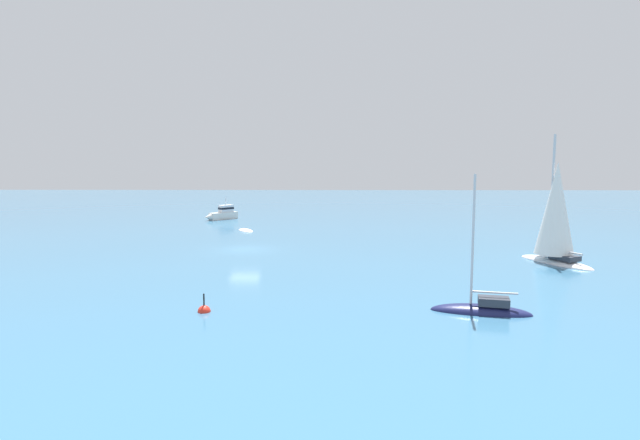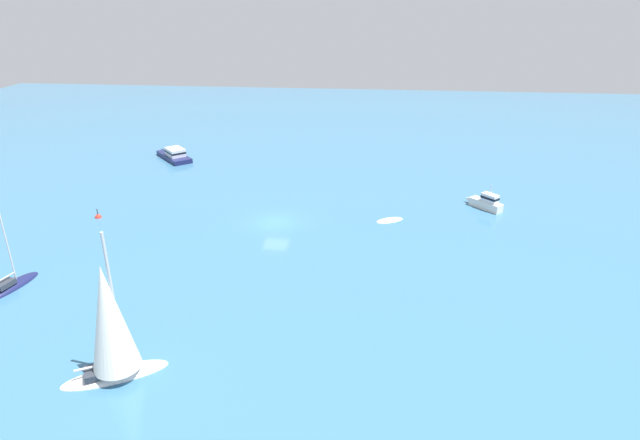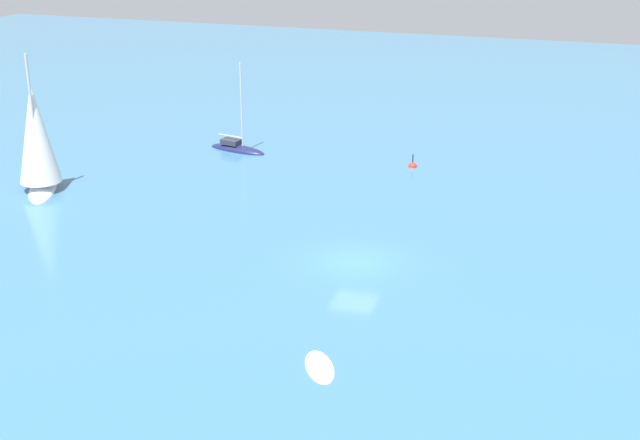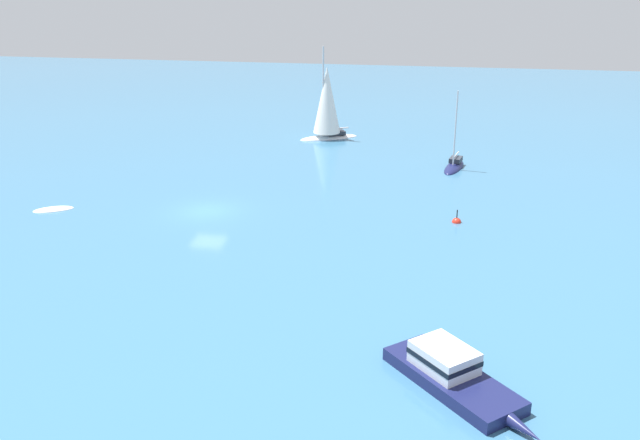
{
  "view_description": "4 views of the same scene",
  "coord_description": "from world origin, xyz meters",
  "px_view_note": "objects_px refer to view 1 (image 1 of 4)",
  "views": [
    {
      "loc": [
        -45.74,
        -7.07,
        8.06
      ],
      "look_at": [
        0.69,
        -6.46,
        2.49
      ],
      "focal_mm": 30.38,
      "sensor_mm": 36.0,
      "label": 1
    },
    {
      "loc": [
        9.78,
        -49.27,
        21.86
      ],
      "look_at": [
        5.1,
        -4.78,
        2.53
      ],
      "focal_mm": 30.05,
      "sensor_mm": 36.0,
      "label": 2
    },
    {
      "loc": [
        44.12,
        12.16,
        20.13
      ],
      "look_at": [
        -1.35,
        -2.51,
        1.77
      ],
      "focal_mm": 49.51,
      "sensor_mm": 36.0,
      "label": 3
    },
    {
      "loc": [
        -16.73,
        47.72,
        17.86
      ],
      "look_at": [
        -9.23,
        3.29,
        1.07
      ],
      "focal_mm": 39.34,
      "sensor_mm": 36.0,
      "label": 4
    }
  ],
  "objects_px": {
    "channel_buoy": "(204,312)",
    "ketch": "(556,216)",
    "rib": "(246,231)",
    "ketch_1": "(482,310)",
    "cabin_cruiser": "(222,214)"
  },
  "relations": [
    {
      "from": "channel_buoy",
      "to": "ketch",
      "type": "bearing_deg",
      "value": -60.59
    },
    {
      "from": "ketch",
      "to": "rib",
      "type": "height_order",
      "value": "ketch"
    },
    {
      "from": "ketch_1",
      "to": "cabin_cruiser",
      "type": "distance_m",
      "value": 45.67
    },
    {
      "from": "cabin_cruiser",
      "to": "rib",
      "type": "bearing_deg",
      "value": 69.81
    },
    {
      "from": "cabin_cruiser",
      "to": "channel_buoy",
      "type": "bearing_deg",
      "value": 55.82
    },
    {
      "from": "rib",
      "to": "channel_buoy",
      "type": "height_order",
      "value": "channel_buoy"
    },
    {
      "from": "rib",
      "to": "channel_buoy",
      "type": "relative_size",
      "value": 2.46
    },
    {
      "from": "ketch",
      "to": "rib",
      "type": "relative_size",
      "value": 3.12
    },
    {
      "from": "ketch",
      "to": "channel_buoy",
      "type": "bearing_deg",
      "value": 91.4
    },
    {
      "from": "ketch",
      "to": "rib",
      "type": "bearing_deg",
      "value": 28.71
    },
    {
      "from": "ketch",
      "to": "rib",
      "type": "xyz_separation_m",
      "value": [
        16.97,
        25.86,
        -3.56
      ]
    },
    {
      "from": "ketch_1",
      "to": "cabin_cruiser",
      "type": "relative_size",
      "value": 1.91
    },
    {
      "from": "rib",
      "to": "channel_buoy",
      "type": "xyz_separation_m",
      "value": [
        -30.21,
        -2.37,
        0.01
      ]
    },
    {
      "from": "cabin_cruiser",
      "to": "channel_buoy",
      "type": "distance_m",
      "value": 41.06
    },
    {
      "from": "ketch_1",
      "to": "channel_buoy",
      "type": "height_order",
      "value": "ketch_1"
    }
  ]
}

